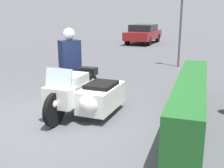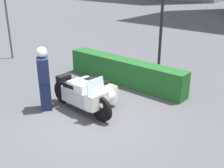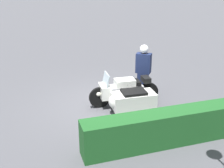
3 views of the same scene
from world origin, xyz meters
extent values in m
plane|color=#4C4C51|center=(0.00, 0.00, 0.00)|extent=(160.00, 160.00, 0.00)
cylinder|color=black|center=(0.25, 0.13, 0.36)|extent=(0.72, 0.14, 0.71)
cylinder|color=black|center=(-1.46, 0.22, 0.36)|extent=(0.72, 0.14, 0.71)
cylinder|color=black|center=(-0.73, 0.82, 0.28)|extent=(0.56, 0.13, 0.56)
cube|color=#B7B7BC|center=(-0.61, 0.18, 0.47)|extent=(1.24, 0.53, 0.45)
cube|color=silver|center=(-0.61, 0.18, 0.80)|extent=(0.69, 0.48, 0.24)
cube|color=black|center=(-0.88, 0.19, 0.78)|extent=(0.51, 0.47, 0.12)
cube|color=silver|center=(0.08, 0.14, 0.56)|extent=(0.36, 0.64, 0.44)
cube|color=silver|center=(0.03, 0.14, 0.98)|extent=(0.15, 0.61, 0.40)
sphere|color=white|center=(0.30, 0.12, 0.50)|extent=(0.18, 0.18, 0.18)
cube|color=silver|center=(-0.68, 0.81, 0.42)|extent=(1.40, 0.76, 0.50)
sphere|color=silver|center=(-0.10, 0.78, 0.44)|extent=(0.47, 0.47, 0.47)
cube|color=black|center=(-0.68, 0.81, 0.71)|extent=(0.78, 0.62, 0.09)
cube|color=black|center=(-1.35, 0.22, 0.85)|extent=(0.26, 0.43, 0.18)
cube|color=#192347|center=(-1.51, -0.37, 0.44)|extent=(0.48, 0.47, 0.89)
cube|color=#192347|center=(-1.51, -0.37, 1.24)|extent=(0.60, 0.56, 0.70)
sphere|color=tan|center=(-1.51, -0.37, 1.71)|extent=(0.24, 0.24, 0.24)
sphere|color=white|center=(-1.51, -0.37, 1.75)|extent=(0.30, 0.30, 0.30)
cube|color=#1E5623|center=(-0.99, 2.75, 0.46)|extent=(4.82, 0.60, 0.92)
cylinder|color=#4C4C4C|center=(-7.10, 1.94, 1.56)|extent=(0.09, 0.09, 3.12)
cube|color=maroon|center=(-15.37, -1.36, 0.62)|extent=(4.20, 2.06, 0.57)
cube|color=black|center=(-15.37, -1.36, 1.14)|extent=(2.24, 1.78, 0.47)
cylinder|color=black|center=(-16.69, -2.04, 0.34)|extent=(0.68, 0.26, 0.67)
cylinder|color=black|center=(-16.57, -0.50, 0.34)|extent=(0.68, 0.26, 0.67)
cylinder|color=black|center=(-14.16, -2.23, 0.34)|extent=(0.68, 0.26, 0.67)
cylinder|color=black|center=(-14.05, -0.69, 0.34)|extent=(0.68, 0.26, 0.67)
camera|label=1|loc=(5.04, 2.95, 2.32)|focal=45.00mm
camera|label=2|loc=(4.84, -4.91, 3.81)|focal=45.00mm
camera|label=3|loc=(2.47, 8.36, 4.12)|focal=45.00mm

